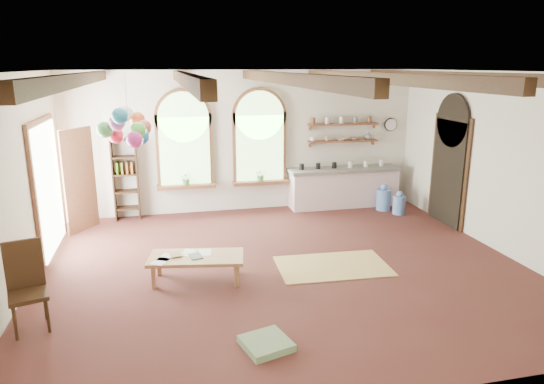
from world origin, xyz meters
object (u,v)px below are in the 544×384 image
object	(u,v)px
side_chair	(29,305)
balloon_cluster	(128,127)
kitchen_counter	(344,187)
coffee_table	(196,259)

from	to	relation	value
side_chair	balloon_cluster	xyz separation A→B (m)	(1.25, 2.00, 1.99)
kitchen_counter	coffee_table	distance (m)	5.10
kitchen_counter	coffee_table	world-z (taller)	kitchen_counter
kitchen_counter	balloon_cluster	size ratio (longest dim) A/B	2.31
kitchen_counter	side_chair	size ratio (longest dim) A/B	2.32
coffee_table	side_chair	world-z (taller)	side_chair
coffee_table	side_chair	bearing A→B (deg)	-156.22
coffee_table	balloon_cluster	size ratio (longest dim) A/B	1.34
kitchen_counter	coffee_table	bearing A→B (deg)	-137.65
kitchen_counter	balloon_cluster	xyz separation A→B (m)	(-4.71, -2.40, 1.85)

